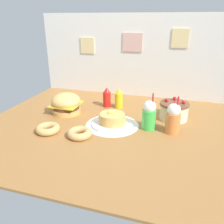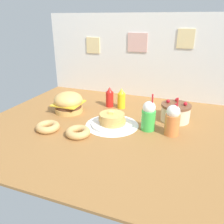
% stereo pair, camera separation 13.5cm
% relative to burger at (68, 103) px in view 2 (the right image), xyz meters
% --- Properties ---
extents(ground_plane, '(2.38, 1.99, 0.02)m').
position_rel_burger_xyz_m(ground_plane, '(0.52, -0.18, -0.11)').
color(ground_plane, '#9E6B38').
extents(back_wall, '(2.38, 0.04, 1.00)m').
position_rel_burger_xyz_m(back_wall, '(0.52, 0.81, 0.40)').
color(back_wall, silver).
rests_on(back_wall, ground_plane).
extents(doily_mat, '(0.50, 0.50, 0.00)m').
position_rel_burger_xyz_m(doily_mat, '(0.55, -0.15, -0.10)').
color(doily_mat, white).
rests_on(doily_mat, ground_plane).
extents(burger, '(0.30, 0.30, 0.22)m').
position_rel_burger_xyz_m(burger, '(0.00, 0.00, 0.00)').
color(burger, '#DBA859').
rests_on(burger, ground_plane).
extents(pancake_stack, '(0.39, 0.39, 0.14)m').
position_rel_burger_xyz_m(pancake_stack, '(0.56, -0.15, -0.05)').
color(pancake_stack, white).
rests_on(pancake_stack, doily_mat).
extents(layer_cake, '(0.29, 0.29, 0.21)m').
position_rel_burger_xyz_m(layer_cake, '(1.10, 0.17, -0.02)').
color(layer_cake, beige).
rests_on(layer_cake, ground_plane).
extents(ketchup_bottle, '(0.09, 0.09, 0.23)m').
position_rel_burger_xyz_m(ketchup_bottle, '(0.35, 0.31, 0.00)').
color(ketchup_bottle, red).
rests_on(ketchup_bottle, ground_plane).
extents(mustard_bottle, '(0.09, 0.09, 0.23)m').
position_rel_burger_xyz_m(mustard_bottle, '(0.49, 0.31, 0.00)').
color(mustard_bottle, yellow).
rests_on(mustard_bottle, ground_plane).
extents(cream_soda_cup, '(0.13, 0.13, 0.34)m').
position_rel_burger_xyz_m(cream_soda_cup, '(0.89, -0.12, 0.03)').
color(cream_soda_cup, green).
rests_on(cream_soda_cup, ground_plane).
extents(orange_float_cup, '(0.13, 0.13, 0.34)m').
position_rel_burger_xyz_m(orange_float_cup, '(1.10, -0.14, 0.03)').
color(orange_float_cup, orange).
rests_on(orange_float_cup, ground_plane).
extents(donut_pink_glaze, '(0.21, 0.21, 0.06)m').
position_rel_burger_xyz_m(donut_pink_glaze, '(0.05, -0.45, -0.07)').
color(donut_pink_glaze, tan).
rests_on(donut_pink_glaze, ground_plane).
extents(donut_chocolate, '(0.21, 0.21, 0.06)m').
position_rel_burger_xyz_m(donut_chocolate, '(0.36, -0.45, -0.07)').
color(donut_chocolate, tan).
rests_on(donut_chocolate, ground_plane).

